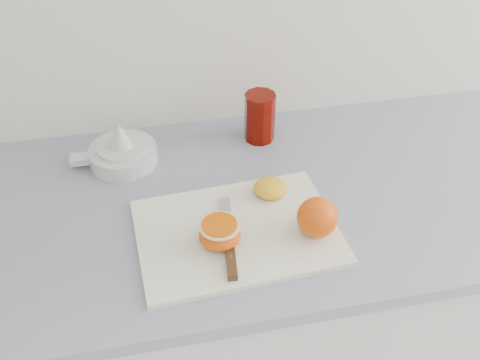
# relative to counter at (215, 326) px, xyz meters

# --- Properties ---
(counter) EXTENTS (2.38, 0.64, 0.89)m
(counter) POSITION_rel_counter_xyz_m (0.00, 0.00, 0.00)
(counter) COLOR silver
(counter) RESTS_ON ground
(cutting_board) EXTENTS (0.40, 0.30, 0.01)m
(cutting_board) POSITION_rel_counter_xyz_m (0.04, -0.11, 0.45)
(cutting_board) COLOR #EAEACE
(cutting_board) RESTS_ON counter
(whole_orange) EXTENTS (0.08, 0.08, 0.08)m
(whole_orange) POSITION_rel_counter_xyz_m (0.18, -0.15, 0.49)
(whole_orange) COLOR #F95B11
(whole_orange) RESTS_ON cutting_board
(half_orange) EXTENTS (0.08, 0.08, 0.05)m
(half_orange) POSITION_rel_counter_xyz_m (-0.00, -0.14, 0.48)
(half_orange) COLOR #F95B11
(half_orange) RESTS_ON cutting_board
(squeezed_shell) EXTENTS (0.07, 0.07, 0.03)m
(squeezed_shell) POSITION_rel_counter_xyz_m (0.13, -0.02, 0.47)
(squeezed_shell) COLOR gold
(squeezed_shell) RESTS_ON cutting_board
(paring_knife) EXTENTS (0.04, 0.22, 0.01)m
(paring_knife) POSITION_rel_counter_xyz_m (0.01, -0.17, 0.46)
(paring_knife) COLOR #422B1A
(paring_knife) RESTS_ON cutting_board
(citrus_juicer) EXTENTS (0.19, 0.15, 0.10)m
(citrus_juicer) POSITION_rel_counter_xyz_m (-0.17, 0.17, 0.47)
(citrus_juicer) COLOR white
(citrus_juicer) RESTS_ON counter
(red_tumbler) EXTENTS (0.07, 0.07, 0.12)m
(red_tumbler) POSITION_rel_counter_xyz_m (0.15, 0.20, 0.50)
(red_tumbler) COLOR #5B0700
(red_tumbler) RESTS_ON counter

